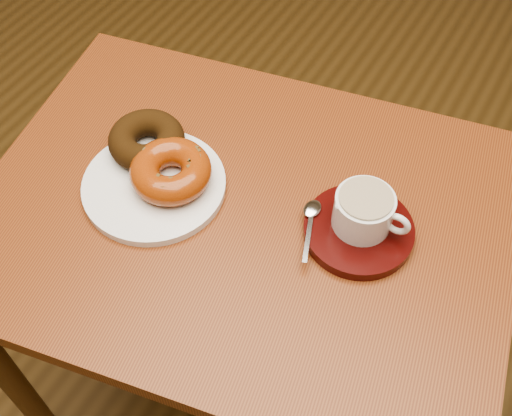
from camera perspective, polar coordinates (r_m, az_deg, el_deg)
The scene contains 7 objects.
cafe_table at distance 0.99m, azimuth -1.01°, elevation -4.10°, with size 0.84×0.69×0.70m.
donut_plate at distance 0.93m, azimuth -9.04°, elevation 2.03°, with size 0.20×0.20×0.01m, color white.
donut_cinnamon at distance 0.95m, azimuth -9.70°, elevation 5.97°, with size 0.11×0.11×0.04m, color black.
donut_caramel at distance 0.90m, azimuth -7.59°, elevation 3.28°, with size 0.13×0.13×0.04m.
saucer at distance 0.88m, azimuth 9.10°, elevation -1.99°, with size 0.15×0.15×0.02m, color #330806.
coffee_cup at distance 0.85m, azimuth 9.63°, elevation -0.25°, with size 0.10×0.08×0.06m.
teaspoon at distance 0.87m, azimuth 4.95°, elevation -0.57°, with size 0.05×0.10×0.01m.
Camera 1 is at (0.08, -0.16, 1.42)m, focal length 45.00 mm.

